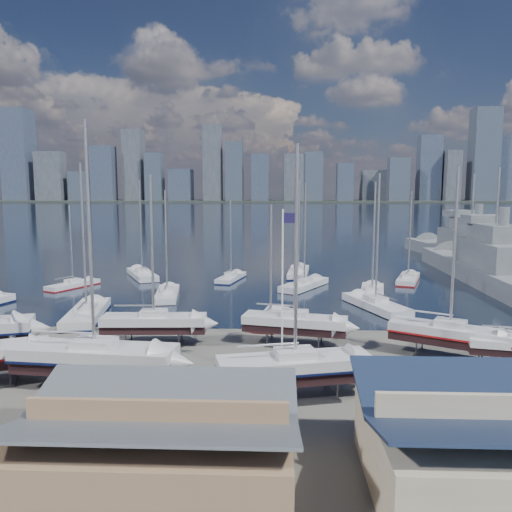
{
  "coord_description": "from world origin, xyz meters",
  "views": [
    {
      "loc": [
        5.31,
        -46.9,
        13.28
      ],
      "look_at": [
        2.99,
        8.0,
        6.11
      ],
      "focal_mm": 35.0,
      "sensor_mm": 36.0,
      "label": 1
    }
  ],
  "objects_px": {
    "naval_ship_east": "(493,273)",
    "naval_ship_west": "(470,253)",
    "flagpole": "(284,283)",
    "car_a": "(101,416)"
  },
  "relations": [
    {
      "from": "naval_ship_east",
      "to": "naval_ship_west",
      "type": "distance_m",
      "value": 23.49
    },
    {
      "from": "car_a",
      "to": "flagpole",
      "type": "height_order",
      "value": "flagpole"
    },
    {
      "from": "naval_ship_east",
      "to": "naval_ship_west",
      "type": "relative_size",
      "value": 1.04
    },
    {
      "from": "naval_ship_west",
      "to": "flagpole",
      "type": "relative_size",
      "value": 3.78
    },
    {
      "from": "naval_ship_west",
      "to": "car_a",
      "type": "distance_m",
      "value": 82.64
    },
    {
      "from": "car_a",
      "to": "flagpole",
      "type": "xyz_separation_m",
      "value": [
        10.4,
        7.92,
        6.27
      ]
    },
    {
      "from": "flagpole",
      "to": "car_a",
      "type": "bearing_deg",
      "value": -142.69
    },
    {
      "from": "flagpole",
      "to": "naval_ship_west",
      "type": "bearing_deg",
      "value": 59.35
    },
    {
      "from": "naval_ship_east",
      "to": "naval_ship_west",
      "type": "xyz_separation_m",
      "value": [
        5.34,
        22.87,
        -0.0
      ]
    },
    {
      "from": "naval_ship_west",
      "to": "flagpole",
      "type": "height_order",
      "value": "naval_ship_west"
    }
  ]
}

